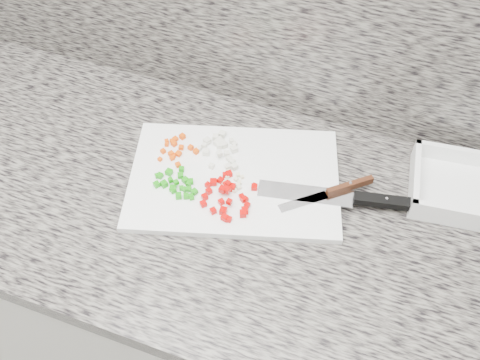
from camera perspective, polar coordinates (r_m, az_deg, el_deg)
name	(u,v)px	position (r m, az deg, el deg)	size (l,w,h in m)	color
cabinet	(206,299)	(1.48, -3.66, -12.56)	(3.92, 0.62, 0.86)	silver
countertop	(195,198)	(1.10, -4.82, -1.95)	(3.96, 0.64, 0.04)	slate
cutting_board	(234,179)	(1.09, -0.63, 0.14)	(0.42, 0.28, 0.01)	white
carrot_pile	(178,149)	(1.14, -6.68, 3.33)	(0.08, 0.09, 0.01)	#EA4A05
onion_pile	(221,148)	(1.13, -2.05, 3.38)	(0.10, 0.10, 0.02)	silver
green_pepper_pile	(177,184)	(1.07, -6.77, -0.44)	(0.10, 0.08, 0.02)	#18940D
red_pepper_pile	(228,196)	(1.05, -1.33, -1.76)	(0.11, 0.12, 0.02)	#C50502
garlic_pile	(232,182)	(1.07, -0.87, -0.19)	(0.04, 0.05, 0.01)	beige
chef_knife	(358,199)	(1.07, 12.45, -1.96)	(0.31, 0.09, 0.02)	white
paring_knife	(338,190)	(1.07, 10.42, -1.04)	(0.16, 0.14, 0.02)	white
tray	(471,191)	(1.15, 23.44, -1.10)	(0.25, 0.19, 0.05)	white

